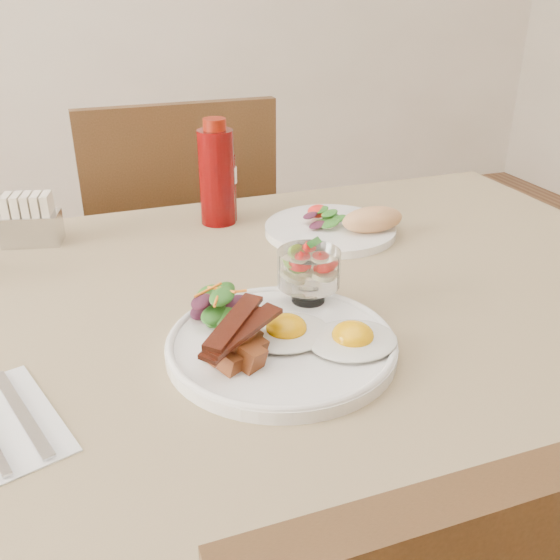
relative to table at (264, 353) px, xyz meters
The scene contains 12 objects.
table is the anchor object (origin of this frame).
chair_far 0.68m from the table, 90.00° to the left, with size 0.42×0.42×0.93m.
main_plate 0.17m from the table, 99.43° to the right, with size 0.28×0.28×0.02m, color white.
fried_eggs 0.19m from the table, 82.21° to the right, with size 0.18×0.15×0.03m.
bacon_potato_pile 0.22m from the table, 117.45° to the right, with size 0.11×0.10×0.05m.
side_salad 0.16m from the table, 142.66° to the right, with size 0.08×0.07×0.04m.
fruit_cup 0.17m from the table, 46.02° to the right, with size 0.08×0.08×0.09m.
second_plate 0.30m from the table, 42.68° to the left, with size 0.24×0.23×0.06m.
ketchup_bottle 0.37m from the table, 86.36° to the left, with size 0.07×0.07×0.19m.
hot_sauce_bottle 0.37m from the table, 83.31° to the left, with size 0.05×0.05×0.14m.
sugar_caddy 0.47m from the table, 132.46° to the left, with size 0.10×0.07×0.09m.
napkin_cutlery 0.38m from the table, 154.13° to the right, with size 0.15×0.20×0.01m.
Camera 1 is at (-0.24, -0.74, 1.17)m, focal length 40.00 mm.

